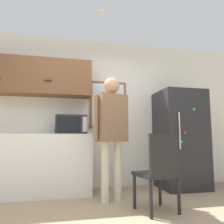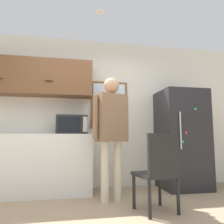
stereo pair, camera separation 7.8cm
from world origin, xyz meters
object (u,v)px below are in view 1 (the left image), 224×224
object	(u,v)px
person	(112,124)
chair	(159,169)
microwave	(71,125)
refrigerator	(180,139)

from	to	relation	value
person	chair	world-z (taller)	person
microwave	refrigerator	size ratio (longest dim) A/B	0.29
chair	microwave	bearing A→B (deg)	-58.67
refrigerator	chair	distance (m)	1.48
person	refrigerator	bearing A→B (deg)	0.26
microwave	person	bearing A→B (deg)	-45.29
person	refrigerator	size ratio (longest dim) A/B	1.02
microwave	person	size ratio (longest dim) A/B	0.28
microwave	person	world-z (taller)	person
microwave	chair	size ratio (longest dim) A/B	0.53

